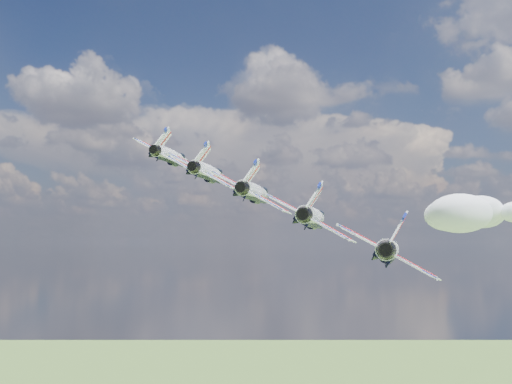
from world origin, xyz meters
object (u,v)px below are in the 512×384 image
(jet_1, at_px, (210,172))
(jet_2, at_px, (256,192))
(jet_0, at_px, (172,156))
(jet_3, at_px, (314,217))
(jet_4, at_px, (389,249))

(jet_1, relative_size, jet_2, 1.00)
(jet_0, height_order, jet_3, jet_0)
(jet_3, distance_m, jet_4, 11.54)
(jet_1, xyz_separation_m, jet_2, (8.51, -6.98, -3.48))
(jet_1, bearing_deg, jet_0, 140.00)
(jet_0, relative_size, jet_2, 1.00)
(jet_0, height_order, jet_4, jet_0)
(jet_2, xyz_separation_m, jet_4, (17.01, -13.96, -6.96))
(jet_2, relative_size, jet_3, 1.00)
(jet_0, xyz_separation_m, jet_4, (34.03, -27.92, -13.93))
(jet_2, xyz_separation_m, jet_3, (8.51, -6.98, -3.48))
(jet_0, bearing_deg, jet_1, -40.00)
(jet_2, distance_m, jet_3, 11.54)
(jet_1, bearing_deg, jet_3, -40.00)
(jet_0, relative_size, jet_1, 1.00)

